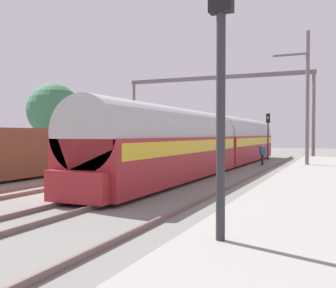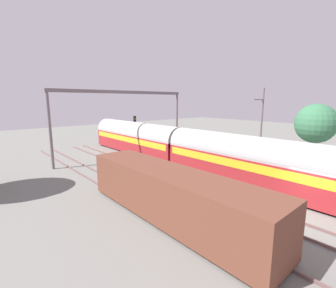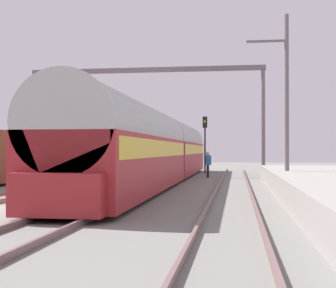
{
  "view_description": "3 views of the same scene",
  "coord_description": "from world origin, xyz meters",
  "px_view_note": "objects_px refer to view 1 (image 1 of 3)",
  "views": [
    {
      "loc": [
        10.4,
        -14.48,
        2.52
      ],
      "look_at": [
        2.14,
        4.37,
        2.01
      ],
      "focal_mm": 41.88,
      "sensor_mm": 36.0,
      "label": 1
    },
    {
      "loc": [
        -14.99,
        -4.78,
        6.71
      ],
      "look_at": [
        1.13,
        13.62,
        2.26
      ],
      "focal_mm": 25.58,
      "sensor_mm": 36.0,
      "label": 2
    },
    {
      "loc": [
        6.6,
        -15.22,
        1.82
      ],
      "look_at": [
        1.07,
        24.24,
        2.34
      ],
      "focal_mm": 52.74,
      "sensor_mm": 36.0,
      "label": 3
    }
  ],
  "objects_px": {
    "passenger_train": "(215,142)",
    "freight_car": "(44,151)",
    "person_crossing": "(262,152)",
    "catenary_gantry": "(215,97)",
    "railway_signal_near": "(221,80)",
    "railway_signal_far": "(268,130)"
  },
  "relations": [
    {
      "from": "passenger_train",
      "to": "railway_signal_near",
      "type": "xyz_separation_m",
      "value": [
        6.6,
        -21.63,
        1.38
      ]
    },
    {
      "from": "passenger_train",
      "to": "freight_car",
      "type": "distance_m",
      "value": 11.86
    },
    {
      "from": "freight_car",
      "to": "railway_signal_far",
      "type": "xyz_separation_m",
      "value": [
        10.5,
        19.48,
        1.46
      ]
    },
    {
      "from": "railway_signal_near",
      "to": "freight_car",
      "type": "bearing_deg",
      "value": 138.43
    },
    {
      "from": "passenger_train",
      "to": "railway_signal_near",
      "type": "bearing_deg",
      "value": -73.02
    },
    {
      "from": "freight_car",
      "to": "person_crossing",
      "type": "distance_m",
      "value": 17.18
    },
    {
      "from": "person_crossing",
      "to": "catenary_gantry",
      "type": "distance_m",
      "value": 7.12
    },
    {
      "from": "freight_car",
      "to": "railway_signal_far",
      "type": "height_order",
      "value": "railway_signal_far"
    },
    {
      "from": "person_crossing",
      "to": "railway_signal_near",
      "type": "height_order",
      "value": "railway_signal_near"
    },
    {
      "from": "person_crossing",
      "to": "railway_signal_far",
      "type": "relative_size",
      "value": 0.38
    },
    {
      "from": "passenger_train",
      "to": "freight_car",
      "type": "bearing_deg",
      "value": -136.41
    },
    {
      "from": "railway_signal_far",
      "to": "catenary_gantry",
      "type": "xyz_separation_m",
      "value": [
        -4.06,
        -4.17,
        3.02
      ]
    },
    {
      "from": "freight_car",
      "to": "railway_signal_near",
      "type": "bearing_deg",
      "value": -41.57
    },
    {
      "from": "passenger_train",
      "to": "person_crossing",
      "type": "xyz_separation_m",
      "value": [
        2.52,
        4.94,
        -0.94
      ]
    },
    {
      "from": "freight_car",
      "to": "passenger_train",
      "type": "bearing_deg",
      "value": 43.59
    },
    {
      "from": "catenary_gantry",
      "to": "passenger_train",
      "type": "bearing_deg",
      "value": -73.27
    },
    {
      "from": "person_crossing",
      "to": "catenary_gantry",
      "type": "xyz_separation_m",
      "value": [
        -4.66,
        2.2,
        4.92
      ]
    },
    {
      "from": "railway_signal_far",
      "to": "freight_car",
      "type": "bearing_deg",
      "value": -118.32
    },
    {
      "from": "person_crossing",
      "to": "catenary_gantry",
      "type": "relative_size",
      "value": 0.1
    },
    {
      "from": "person_crossing",
      "to": "railway_signal_near",
      "type": "xyz_separation_m",
      "value": [
        4.09,
        -26.57,
        2.32
      ]
    },
    {
      "from": "passenger_train",
      "to": "catenary_gantry",
      "type": "xyz_separation_m",
      "value": [
        -2.14,
        7.14,
        3.98
      ]
    },
    {
      "from": "railway_signal_near",
      "to": "catenary_gantry",
      "type": "height_order",
      "value": "catenary_gantry"
    }
  ]
}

